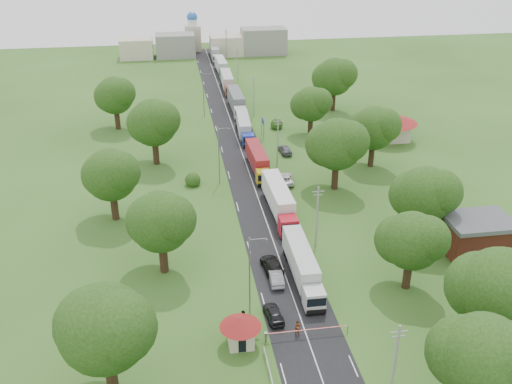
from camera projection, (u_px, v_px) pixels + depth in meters
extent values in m
plane|color=#2E531B|center=(267.00, 224.00, 83.47)|extent=(260.00, 260.00, 0.00)
cube|color=black|center=(248.00, 169.00, 101.19)|extent=(8.00, 200.00, 0.04)
cylinder|color=slate|center=(266.00, 337.00, 60.45)|extent=(0.20, 0.20, 1.10)
cube|color=slate|center=(266.00, 334.00, 60.23)|extent=(0.35, 0.35, 0.25)
cylinder|color=red|center=(307.00, 330.00, 60.87)|extent=(9.00, 0.12, 0.12)
cylinder|color=slate|center=(348.00, 329.00, 61.72)|extent=(0.10, 0.10, 1.00)
cube|color=beige|center=(241.00, 335.00, 59.79)|extent=(2.60, 2.60, 2.40)
cone|color=maroon|center=(240.00, 322.00, 59.04)|extent=(4.40, 4.40, 1.10)
cube|color=black|center=(253.00, 332.00, 59.88)|extent=(0.02, 1.20, 0.90)
cube|color=black|center=(242.00, 345.00, 58.72)|extent=(0.80, 0.02, 1.90)
cylinder|color=slate|center=(264.00, 131.00, 113.25)|extent=(0.12, 0.12, 4.00)
cylinder|color=slate|center=(262.00, 126.00, 115.37)|extent=(0.12, 0.12, 4.00)
cube|color=navy|center=(263.00, 121.00, 113.60)|extent=(0.06, 3.00, 1.00)
cube|color=silver|center=(263.00, 121.00, 113.60)|extent=(0.07, 3.10, 0.06)
cylinder|color=gray|center=(395.00, 365.00, 51.23)|extent=(0.24, 0.24, 9.00)
cube|color=gray|center=(399.00, 332.00, 49.55)|extent=(1.60, 0.10, 0.10)
cube|color=gray|center=(399.00, 336.00, 49.77)|extent=(1.20, 0.10, 0.10)
cylinder|color=gray|center=(317.00, 217.00, 76.03)|extent=(0.24, 0.24, 9.00)
cube|color=gray|center=(318.00, 192.00, 74.35)|extent=(1.60, 0.10, 0.10)
cube|color=gray|center=(318.00, 195.00, 74.57)|extent=(1.20, 0.10, 0.10)
cylinder|color=gray|center=(278.00, 142.00, 100.84)|extent=(0.24, 0.24, 9.00)
cube|color=gray|center=(278.00, 121.00, 99.16)|extent=(1.60, 0.10, 0.10)
cube|color=gray|center=(278.00, 124.00, 99.38)|extent=(1.20, 0.10, 0.10)
cylinder|color=gray|center=(254.00, 96.00, 125.65)|extent=(0.24, 0.24, 9.00)
cube|color=gray|center=(254.00, 79.00, 123.97)|extent=(1.60, 0.10, 0.10)
cube|color=gray|center=(254.00, 82.00, 124.19)|extent=(1.20, 0.10, 0.10)
cylinder|color=gray|center=(238.00, 66.00, 150.45)|extent=(0.24, 0.24, 9.00)
cube|color=gray|center=(238.00, 51.00, 148.77)|extent=(1.60, 0.10, 0.10)
cube|color=gray|center=(238.00, 53.00, 148.99)|extent=(1.20, 0.10, 0.10)
cylinder|color=gray|center=(226.00, 44.00, 175.26)|extent=(0.24, 0.24, 9.00)
cube|color=gray|center=(226.00, 31.00, 173.58)|extent=(1.60, 0.10, 0.10)
cube|color=gray|center=(226.00, 33.00, 173.80)|extent=(1.20, 0.10, 0.10)
cylinder|color=slate|center=(250.00, 277.00, 62.77)|extent=(0.16, 0.16, 10.00)
cube|color=slate|center=(258.00, 239.00, 60.82)|extent=(1.80, 0.10, 0.10)
cube|color=slate|center=(265.00, 240.00, 60.99)|extent=(0.50, 0.22, 0.15)
cylinder|color=slate|center=(219.00, 156.00, 93.78)|extent=(0.16, 0.16, 10.00)
cube|color=slate|center=(224.00, 129.00, 91.83)|extent=(1.80, 0.10, 0.10)
cube|color=slate|center=(229.00, 129.00, 92.00)|extent=(0.50, 0.22, 0.15)
cylinder|color=slate|center=(203.00, 95.00, 124.79)|extent=(0.16, 0.16, 10.00)
cube|color=slate|center=(207.00, 74.00, 122.83)|extent=(1.80, 0.10, 0.10)
cube|color=slate|center=(210.00, 74.00, 123.01)|extent=(0.50, 0.22, 0.15)
sphere|color=#1E350E|center=(484.00, 357.00, 48.26)|extent=(7.70, 7.70, 7.70)
sphere|color=#1E350E|center=(508.00, 357.00, 47.11)|extent=(6.05, 6.05, 6.05)
sphere|color=#1E350E|center=(463.00, 352.00, 49.57)|extent=(6.60, 6.60, 6.60)
cylinder|color=#382616|center=(490.00, 334.00, 58.37)|extent=(1.12, 1.12, 4.55)
sphere|color=#1E350E|center=(501.00, 289.00, 55.91)|extent=(8.40, 8.40, 8.40)
sphere|color=#1E350E|center=(481.00, 286.00, 57.33)|extent=(7.20, 7.20, 7.20)
cylinder|color=#382616|center=(407.00, 274.00, 68.61)|extent=(1.04, 1.04, 3.85)
sphere|color=#1E350E|center=(412.00, 241.00, 66.54)|extent=(7.00, 7.00, 7.00)
sphere|color=#1E350E|center=(427.00, 239.00, 65.49)|extent=(5.50, 5.50, 5.50)
sphere|color=#1E350E|center=(399.00, 240.00, 67.73)|extent=(6.00, 6.00, 6.00)
cylinder|color=#382616|center=(421.00, 228.00, 78.22)|extent=(1.08, 1.08, 4.20)
sphere|color=#1E350E|center=(426.00, 195.00, 75.95)|extent=(7.70, 7.70, 7.70)
sphere|color=#1E350E|center=(440.00, 192.00, 74.80)|extent=(6.05, 6.05, 6.05)
sphere|color=#1E350E|center=(413.00, 194.00, 77.26)|extent=(6.60, 6.60, 6.60)
cylinder|color=#382616|center=(335.00, 176.00, 93.12)|extent=(1.12, 1.12, 4.55)
sphere|color=#1E350E|center=(337.00, 144.00, 90.65)|extent=(8.40, 8.40, 8.40)
sphere|color=#1E350E|center=(349.00, 141.00, 89.40)|extent=(6.60, 6.60, 6.60)
sphere|color=#1E350E|center=(327.00, 145.00, 92.08)|extent=(7.20, 7.20, 7.20)
cylinder|color=#382616|center=(371.00, 155.00, 101.53)|extent=(1.08, 1.08, 4.20)
sphere|color=#1E350E|center=(374.00, 128.00, 99.26)|extent=(7.70, 7.70, 7.70)
sphere|color=#1E350E|center=(384.00, 125.00, 98.11)|extent=(6.05, 6.05, 6.05)
sphere|color=#1E350E|center=(365.00, 129.00, 100.57)|extent=(6.60, 6.60, 6.60)
cylinder|color=#382616|center=(310.00, 126.00, 115.70)|extent=(1.04, 1.04, 3.85)
sphere|color=#1E350E|center=(311.00, 104.00, 113.63)|extent=(7.00, 7.00, 7.00)
sphere|color=#1E350E|center=(319.00, 102.00, 112.59)|extent=(5.50, 5.50, 5.50)
sphere|color=#1E350E|center=(305.00, 105.00, 114.82)|extent=(6.00, 6.00, 6.00)
cylinder|color=#382616|center=(333.00, 101.00, 130.08)|extent=(1.12, 1.12, 4.55)
sphere|color=#1E350E|center=(335.00, 77.00, 127.61)|extent=(8.40, 8.40, 8.40)
sphere|color=#1E350E|center=(343.00, 74.00, 126.36)|extent=(6.60, 6.60, 6.60)
sphere|color=#1E350E|center=(327.00, 78.00, 129.04)|extent=(7.20, 7.20, 7.20)
cylinder|color=#382616|center=(111.00, 376.00, 53.11)|extent=(1.12, 1.12, 4.55)
sphere|color=#1E350E|center=(104.00, 328.00, 50.64)|extent=(8.40, 8.40, 8.40)
sphere|color=#1E350E|center=(120.00, 327.00, 49.39)|extent=(6.60, 6.60, 6.60)
sphere|color=#1E350E|center=(93.00, 324.00, 52.07)|extent=(7.20, 7.20, 7.20)
cylinder|color=#382616|center=(164.00, 257.00, 71.60)|extent=(1.08, 1.08, 4.20)
sphere|color=#1E350E|center=(160.00, 222.00, 69.33)|extent=(7.70, 7.70, 7.70)
sphere|color=#1E350E|center=(172.00, 219.00, 68.18)|extent=(6.05, 6.05, 6.05)
sphere|color=#1E350E|center=(152.00, 221.00, 70.64)|extent=(6.60, 6.60, 6.60)
cylinder|color=#382616|center=(114.00, 206.00, 83.92)|extent=(1.08, 1.08, 4.20)
sphere|color=#1E350E|center=(111.00, 175.00, 81.65)|extent=(7.70, 7.70, 7.70)
sphere|color=#1E350E|center=(119.00, 172.00, 80.50)|extent=(6.05, 6.05, 6.05)
sphere|color=#1E350E|center=(104.00, 175.00, 82.96)|extent=(6.60, 6.60, 6.60)
cylinder|color=#382616|center=(156.00, 152.00, 102.39)|extent=(1.12, 1.12, 4.55)
sphere|color=#1E350E|center=(153.00, 123.00, 99.93)|extent=(8.40, 8.40, 8.40)
sphere|color=#1E350E|center=(162.00, 120.00, 98.67)|extent=(6.60, 6.60, 6.60)
sphere|color=#1E350E|center=(147.00, 123.00, 101.35)|extent=(7.20, 7.20, 7.20)
cylinder|color=#382616|center=(117.00, 119.00, 119.08)|extent=(1.08, 1.08, 4.20)
sphere|color=#1E350E|center=(115.00, 95.00, 116.81)|extent=(7.70, 7.70, 7.70)
sphere|color=#1E350E|center=(121.00, 93.00, 115.66)|extent=(6.05, 6.05, 6.05)
sphere|color=#1E350E|center=(110.00, 96.00, 118.12)|extent=(6.60, 6.60, 6.60)
cube|color=maroon|center=(476.00, 238.00, 75.42)|extent=(8.00, 6.00, 4.60)
cube|color=#47494F|center=(479.00, 221.00, 74.27)|extent=(8.60, 6.60, 0.60)
cube|color=beige|center=(390.00, 130.00, 113.31)|extent=(7.00, 5.00, 4.00)
cone|color=maroon|center=(391.00, 116.00, 112.03)|extent=(10.08, 10.08, 1.80)
cube|color=gray|center=(175.00, 45.00, 177.99)|extent=(12.00, 8.00, 7.00)
cube|color=beige|center=(226.00, 45.00, 180.42)|extent=(10.00, 8.00, 6.00)
cube|color=gray|center=(264.00, 41.00, 181.64)|extent=(14.00, 8.00, 8.00)
cube|color=beige|center=(136.00, 48.00, 176.55)|extent=(10.00, 8.00, 6.00)
cube|color=beige|center=(193.00, 38.00, 185.68)|extent=(5.00, 5.00, 8.00)
cylinder|color=silver|center=(192.00, 22.00, 183.47)|extent=(3.20, 3.20, 2.00)
sphere|color=#2659B2|center=(192.00, 17.00, 182.76)|extent=(3.40, 3.40, 3.40)
cube|color=silver|center=(314.00, 299.00, 64.90)|extent=(2.36, 2.36, 2.43)
cube|color=black|center=(317.00, 303.00, 63.71)|extent=(2.24, 0.04, 1.07)
cube|color=slate|center=(316.00, 312.00, 64.34)|extent=(2.14, 0.27, 0.34)
cube|color=slate|center=(300.00, 271.00, 71.28)|extent=(2.34, 11.21, 0.29)
cube|color=silver|center=(300.00, 258.00, 70.77)|extent=(2.54, 11.50, 2.92)
cylinder|color=black|center=(316.00, 311.00, 64.58)|extent=(2.29, 0.97, 0.97)
cylinder|color=black|center=(312.00, 301.00, 66.13)|extent=(2.29, 0.97, 0.97)
cylinder|color=black|center=(295.00, 258.00, 74.41)|extent=(2.29, 0.97, 0.97)
cylinder|color=black|center=(292.00, 252.00, 75.70)|extent=(2.29, 0.97, 0.97)
cube|color=#B51426|center=(288.00, 226.00, 79.68)|extent=(2.58, 2.58, 2.63)
cube|color=black|center=(290.00, 228.00, 78.39)|extent=(2.42, 0.08, 1.16)
cube|color=slate|center=(290.00, 237.00, 79.07)|extent=(2.32, 0.30, 0.37)
cube|color=slate|center=(278.00, 207.00, 86.57)|extent=(2.70, 12.14, 0.32)
cube|color=silver|center=(278.00, 195.00, 86.02)|extent=(2.92, 12.46, 3.15)
cylinder|color=black|center=(289.00, 236.00, 79.33)|extent=(2.47, 1.05, 1.05)
cylinder|color=black|center=(286.00, 229.00, 81.01)|extent=(2.47, 1.05, 1.05)
cylinder|color=black|center=(274.00, 198.00, 89.95)|extent=(2.47, 1.05, 1.05)
cylinder|color=black|center=(272.00, 193.00, 91.35)|extent=(2.47, 1.05, 1.05)
cube|color=#B89815|center=(263.00, 177.00, 94.81)|extent=(2.30, 2.30, 2.33)
cube|color=black|center=(264.00, 178.00, 93.67)|extent=(2.14, 0.08, 1.03)
cube|color=slate|center=(264.00, 185.00, 94.27)|extent=(2.06, 0.31, 0.33)
cube|color=slate|center=(257.00, 165.00, 100.92)|extent=(2.46, 10.78, 0.28)
cube|color=maroon|center=(257.00, 156.00, 100.43)|extent=(2.65, 11.07, 2.80)
cylinder|color=black|center=(264.00, 184.00, 94.50)|extent=(2.19, 0.93, 0.93)
cylinder|color=black|center=(262.00, 180.00, 95.99)|extent=(2.19, 0.93, 0.93)
cylinder|color=black|center=(254.00, 160.00, 103.92)|extent=(2.19, 0.93, 0.93)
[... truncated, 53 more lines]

